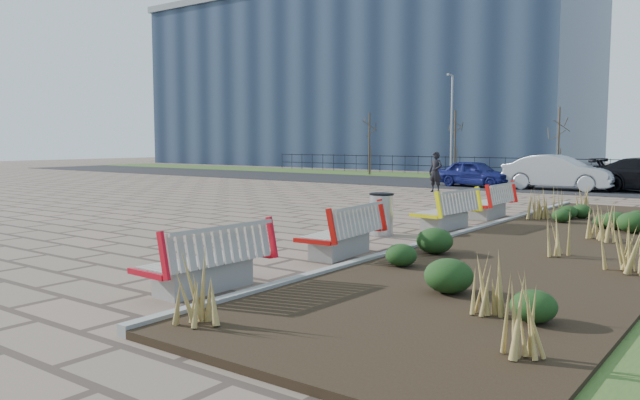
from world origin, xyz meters
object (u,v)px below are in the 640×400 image
Objects in this scene: bench_d at (488,201)px; car_blue at (475,173)px; bench_b at (340,230)px; bench_c at (445,209)px; bench_a at (204,257)px; car_silver at (558,172)px; litter_bin at (381,215)px; pedestrian at (436,172)px; lamp_west at (452,127)px.

car_blue reaches higher than bench_d.
bench_c is (0.00, 4.64, 0.00)m from bench_b.
bench_a is at bearing -95.57° from bench_b.
litter_bin is at bearing -179.18° from car_silver.
bench_b is 15.88m from pedestrian.
litter_bin is at bearing -107.60° from bench_c.
bench_a is at bearing -160.07° from car_blue.
bench_c is at bearing 68.17° from litter_bin.
pedestrian is at bearing 110.71° from litter_bin.
car_blue is at bearing 99.79° from bench_b.
car_blue is 7.14m from lamp_west.
litter_bin is at bearing -99.55° from bench_d.
car_silver is (3.81, 0.41, 0.15)m from car_blue.
lamp_west is (-7.63, 5.13, 2.23)m from car_silver.
bench_a and bench_c have the same top height.
bench_b is at bearing -74.99° from litter_bin.
litter_bin is at bearing 99.36° from bench_a.
bench_b is (0.00, 3.52, 0.00)m from bench_a.
car_silver is 9.47m from lamp_west.
litter_bin is (-0.75, 6.30, -0.01)m from bench_a.
car_blue is (-5.17, 18.83, 0.16)m from bench_b.
bench_a is at bearing -66.34° from pedestrian.
lamp_west is (-9.00, 27.88, 2.54)m from bench_a.
bench_b and bench_c have the same top height.
lamp_west is (-9.00, 19.73, 2.54)m from bench_c.
car_silver reaches higher than bench_b.
litter_bin is 16.47m from car_silver.
bench_a is 29.41m from lamp_west.
bench_d is at bearing 94.23° from bench_c.
lamp_west reaches higher than bench_d.
car_blue is (-4.43, 16.05, 0.17)m from litter_bin.
lamp_west reaches higher than bench_c.
bench_b is at bearing -157.74° from car_blue.
bench_c is (0.00, 8.16, 0.00)m from bench_a.
bench_c is 0.44× the size of car_silver.
bench_c is 1.00× the size of bench_d.
car_silver is at bearing 92.16° from litter_bin.
litter_bin is 23.25m from lamp_west.
bench_c is 21.83m from lamp_west.
car_silver reaches higher than car_blue.
litter_bin is 13.02m from pedestrian.
bench_d is at bearing 84.43° from bench_b.
pedestrian reaches higher than bench_c.
bench_b and bench_d have the same top height.
car_silver is 0.80× the size of lamp_west.
bench_d is 11.83m from car_silver.
bench_a is at bearing -177.91° from car_silver.
bench_c is 2.15× the size of litter_bin.
lamp_west reaches higher than car_blue.
bench_a is 22.80m from car_silver.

